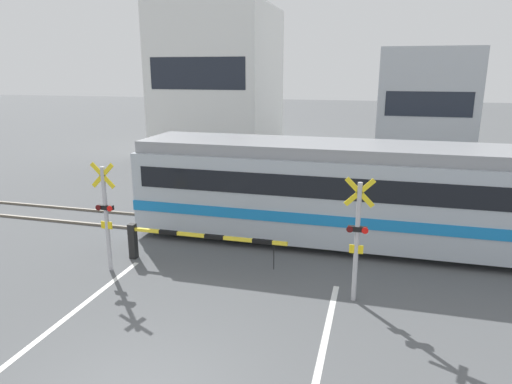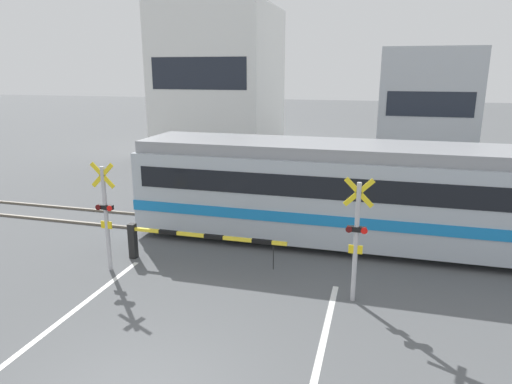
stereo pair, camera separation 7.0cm
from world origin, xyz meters
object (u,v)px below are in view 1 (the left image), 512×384
at_px(crossing_barrier_far, 325,192).
at_px(crossing_signal_right, 357,235).
at_px(commuter_train, 409,194).
at_px(crossing_barrier_near, 175,239).
at_px(pedestrian, 285,163).
at_px(crossing_signal_left, 106,212).

distance_m(crossing_barrier_far, crossing_signal_right, 7.31).
relative_size(commuter_train, crossing_barrier_far, 3.64).
bearing_deg(crossing_barrier_far, crossing_signal_right, -77.81).
xyz_separation_m(crossing_barrier_near, pedestrian, (1.07, 10.12, 0.23)).
height_order(crossing_barrier_far, crossing_signal_left, crossing_signal_left).
bearing_deg(crossing_signal_left, pedestrian, 76.69).
xyz_separation_m(commuter_train, pedestrian, (-5.20, 7.19, -0.72)).
xyz_separation_m(commuter_train, crossing_signal_right, (-1.31, -3.82, -0.04)).
distance_m(crossing_barrier_near, crossing_signal_right, 5.13).
bearing_deg(crossing_signal_right, crossing_signal_left, 180.00).
distance_m(crossing_barrier_far, pedestrian, 4.59).
bearing_deg(crossing_signal_left, crossing_barrier_far, 54.99).
distance_m(crossing_barrier_near, crossing_signal_left, 1.99).
height_order(commuter_train, crossing_signal_left, commuter_train).
relative_size(crossing_barrier_near, crossing_barrier_far, 1.00).
distance_m(commuter_train, crossing_barrier_near, 6.99).
height_order(crossing_barrier_near, pedestrian, pedestrian).
bearing_deg(pedestrian, crossing_signal_right, -70.54).
bearing_deg(crossing_barrier_near, crossing_signal_right, -10.19).
height_order(crossing_barrier_far, pedestrian, pedestrian).
xyz_separation_m(commuter_train, crossing_signal_left, (-7.81, -3.82, -0.04)).
relative_size(crossing_barrier_near, pedestrian, 2.77).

